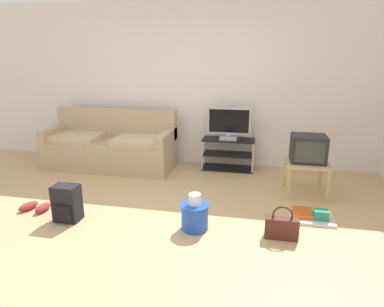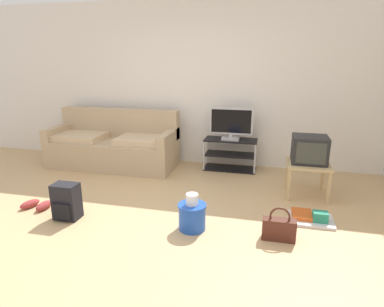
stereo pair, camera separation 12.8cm
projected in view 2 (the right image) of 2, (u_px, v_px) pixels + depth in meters
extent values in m
cube|color=tan|center=(150.00, 227.00, 3.59)|extent=(9.00, 9.80, 0.02)
cube|color=silver|center=(198.00, 84.00, 5.49)|extent=(9.00, 0.10, 2.70)
cube|color=tan|center=(113.00, 153.00, 5.52)|extent=(2.12, 0.85, 0.45)
cube|color=tan|center=(120.00, 123.00, 5.69)|extent=(2.12, 0.20, 0.48)
cube|color=tan|center=(60.00, 132.00, 5.65)|extent=(0.14, 0.85, 0.20)
cube|color=tan|center=(168.00, 138.00, 5.21)|extent=(0.14, 0.85, 0.20)
cube|color=#CBAF89|center=(79.00, 136.00, 5.52)|extent=(0.85, 0.59, 0.10)
cube|color=#CBAF89|center=(143.00, 140.00, 5.26)|extent=(0.85, 0.59, 0.10)
cube|color=black|center=(231.00, 140.00, 5.30)|extent=(0.85, 0.38, 0.02)
cube|color=black|center=(230.00, 154.00, 5.36)|extent=(0.81, 0.37, 0.02)
cube|color=black|center=(230.00, 168.00, 5.43)|extent=(0.85, 0.38, 0.02)
cylinder|color=#B7B7BC|center=(204.00, 156.00, 5.29)|extent=(0.03, 0.03, 0.51)
cylinder|color=#B7B7BC|center=(255.00, 159.00, 5.11)|extent=(0.03, 0.03, 0.51)
cylinder|color=#B7B7BC|center=(208.00, 150.00, 5.62)|extent=(0.03, 0.03, 0.51)
cylinder|color=#B7B7BC|center=(256.00, 153.00, 5.44)|extent=(0.03, 0.03, 0.51)
cube|color=#B2B2B7|center=(231.00, 138.00, 5.27)|extent=(0.28, 0.22, 0.05)
cube|color=#B2B2B7|center=(231.00, 135.00, 5.25)|extent=(0.05, 0.04, 0.04)
cube|color=#B2B2B7|center=(231.00, 121.00, 5.19)|extent=(0.69, 0.04, 0.43)
cube|color=black|center=(231.00, 121.00, 5.17)|extent=(0.63, 0.01, 0.37)
cube|color=tan|center=(308.00, 164.00, 4.29)|extent=(0.54, 0.54, 0.03)
cube|color=tan|center=(288.00, 185.00, 4.18)|extent=(0.04, 0.04, 0.42)
cube|color=tan|center=(329.00, 188.00, 4.07)|extent=(0.04, 0.04, 0.42)
cube|color=tan|center=(287.00, 173.00, 4.63)|extent=(0.04, 0.04, 0.42)
cube|color=tan|center=(323.00, 175.00, 4.52)|extent=(0.04, 0.04, 0.42)
cube|color=#232326|center=(309.00, 149.00, 4.25)|extent=(0.44, 0.38, 0.36)
cube|color=#333833|center=(311.00, 153.00, 4.07)|extent=(0.36, 0.01, 0.28)
cube|color=black|center=(67.00, 201.00, 3.71)|extent=(0.28, 0.19, 0.42)
cube|color=black|center=(61.00, 212.00, 3.63)|extent=(0.22, 0.04, 0.18)
cylinder|color=black|center=(66.00, 195.00, 3.83)|extent=(0.04, 0.04, 0.33)
cylinder|color=black|center=(78.00, 196.00, 3.80)|extent=(0.04, 0.04, 0.33)
cube|color=#4C2319|center=(279.00, 230.00, 3.29)|extent=(0.33, 0.12, 0.22)
torus|color=#4C2319|center=(280.00, 217.00, 3.25)|extent=(0.21, 0.02, 0.21)
cylinder|color=blue|center=(192.00, 217.00, 3.49)|extent=(0.29, 0.29, 0.29)
cylinder|color=blue|center=(192.00, 205.00, 3.46)|extent=(0.31, 0.31, 0.02)
cylinder|color=white|center=(192.00, 200.00, 3.44)|extent=(0.13, 0.13, 0.14)
ellipsoid|color=#993333|center=(30.00, 204.00, 4.03)|extent=(0.19, 0.27, 0.09)
ellipsoid|color=#993333|center=(44.00, 206.00, 3.98)|extent=(0.12, 0.26, 0.09)
cube|color=silver|center=(311.00, 220.00, 3.70)|extent=(0.49, 0.37, 0.03)
cube|color=#238466|center=(320.00, 217.00, 3.62)|extent=(0.16, 0.12, 0.11)
cube|color=#CC561E|center=(302.00, 214.00, 3.74)|extent=(0.22, 0.28, 0.04)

